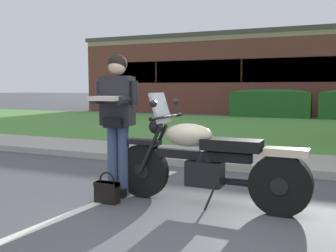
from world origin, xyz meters
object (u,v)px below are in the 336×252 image
object	(u,v)px
rider_person	(117,113)
hedge_left	(270,103)
handbag	(107,190)
motorcycle	(214,163)

from	to	relation	value
rider_person	hedge_left	xyz separation A→B (m)	(-0.21, 12.75, -0.36)
rider_person	handbag	bearing A→B (deg)	-81.60
motorcycle	rider_person	distance (m)	1.30
handbag	hedge_left	xyz separation A→B (m)	(-0.26, 13.06, 0.51)
motorcycle	rider_person	size ratio (longest dim) A/B	1.31
rider_person	hedge_left	distance (m)	12.75
motorcycle	hedge_left	size ratio (longest dim) A/B	0.68
motorcycle	rider_person	xyz separation A→B (m)	(-1.19, -0.06, 0.52)
hedge_left	rider_person	bearing A→B (deg)	-89.04
rider_person	hedge_left	bearing A→B (deg)	90.96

